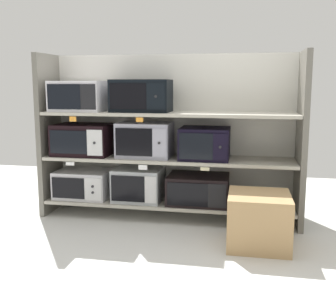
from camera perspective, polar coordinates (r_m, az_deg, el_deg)
name	(u,v)px	position (r m, az deg, el deg)	size (l,w,h in m)	color
ground	(143,262)	(3.07, -3.64, -16.03)	(6.37, 6.00, 0.02)	silver
back_panel	(173,134)	(4.03, 0.66, 1.87)	(2.57, 0.04, 1.58)	beige
upright_left	(49,134)	(4.19, -16.56, 1.77)	(0.05, 0.46, 1.58)	#68645B
upright_right	(302,140)	(3.76, 18.51, 0.89)	(0.05, 0.46, 1.58)	#68645B
shelf_0	(168,202)	(3.92, 0.00, -7.91)	(2.37, 0.46, 0.03)	#ADA899
microwave_0	(84,183)	(4.12, -11.87, -5.11)	(0.53, 0.42, 0.27)	#BBB9BE
microwave_1	(139,184)	(3.94, -4.21, -5.27)	(0.46, 0.41, 0.32)	#9FA3A7
microwave_2	(198,189)	(3.84, 4.32, -6.00)	(0.57, 0.43, 0.27)	black
shelf_1	(168,159)	(3.82, 0.00, -1.70)	(2.37, 0.46, 0.03)	#ADA899
microwave_3	(84,139)	(4.03, -11.93, 1.07)	(0.55, 0.42, 0.30)	black
microwave_4	(145,140)	(3.84, -3.31, 1.05)	(0.51, 0.38, 0.33)	#9D9DAD
microwave_5	(205,143)	(3.74, 5.27, 0.54)	(0.46, 0.42, 0.29)	black
price_tag_0	(70,164)	(3.88, -13.80, -2.34)	(0.08, 0.00, 0.03)	white
price_tag_1	(143,167)	(3.65, -3.61, -2.91)	(0.08, 0.00, 0.04)	white
price_tag_2	(205,169)	(3.55, 5.29, -3.15)	(0.08, 0.00, 0.03)	beige
shelf_2	(168,114)	(3.77, 0.00, 4.76)	(2.37, 0.46, 0.03)	#ADA899
microwave_6	(80,96)	(4.01, -12.47, 7.10)	(0.50, 0.43, 0.29)	silver
microwave_7	(141,96)	(3.81, -3.84, 7.30)	(0.55, 0.36, 0.30)	black
price_tag_3	(73,119)	(3.80, -13.41, 3.90)	(0.07, 0.00, 0.05)	orange
price_tag_4	(140,120)	(3.59, -4.08, 3.89)	(0.07, 0.00, 0.04)	orange
shipping_carton	(259,220)	(3.32, 12.80, -10.11)	(0.49, 0.49, 0.42)	tan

